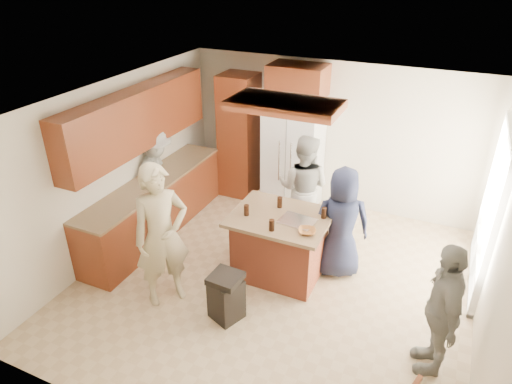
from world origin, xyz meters
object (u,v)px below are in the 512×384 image
at_px(person_counter, 157,177).
at_px(kitchen_island, 280,245).
at_px(person_behind_left, 303,188).
at_px(person_front_left, 162,236).
at_px(person_behind_right, 341,223).
at_px(trash_bin, 226,296).
at_px(person_side_right, 442,309).
at_px(refrigerator, 293,158).

distance_m(person_counter, kitchen_island, 2.38).
bearing_deg(person_behind_left, person_counter, 12.03).
relative_size(person_front_left, person_counter, 1.15).
bearing_deg(person_behind_right, person_counter, -23.47).
height_order(person_behind_left, trash_bin, person_behind_left).
distance_m(kitchen_island, trash_bin, 1.11).
bearing_deg(trash_bin, person_front_left, 179.41).
bearing_deg(person_side_right, person_behind_right, -145.02).
bearing_deg(person_side_right, kitchen_island, -125.30).
bearing_deg(trash_bin, person_behind_left, 84.13).
height_order(person_front_left, person_counter, person_front_left).
xyz_separation_m(person_counter, kitchen_island, (2.31, -0.47, -0.35)).
distance_m(person_counter, refrigerator, 2.28).
bearing_deg(person_front_left, person_side_right, -48.21).
relative_size(person_counter, trash_bin, 2.61).
distance_m(person_behind_left, person_counter, 2.33).
relative_size(person_behind_left, person_behind_right, 1.06).
bearing_deg(refrigerator, person_behind_left, -60.31).
bearing_deg(person_behind_left, kitchen_island, 89.97).
distance_m(person_behind_left, kitchen_island, 1.12).
bearing_deg(refrigerator, person_side_right, -46.08).
distance_m(person_front_left, person_side_right, 3.24).
xyz_separation_m(person_behind_right, kitchen_island, (-0.73, -0.37, -0.32)).
distance_m(person_behind_left, person_side_right, 2.84).
xyz_separation_m(person_counter, trash_bin, (2.04, -1.54, -0.50)).
distance_m(person_front_left, refrigerator, 3.03).
xyz_separation_m(person_behind_left, trash_bin, (-0.22, -2.13, -0.52)).
bearing_deg(person_side_right, trash_bin, -97.83).
bearing_deg(kitchen_island, person_front_left, -136.94).
height_order(refrigerator, kitchen_island, refrigerator).
xyz_separation_m(person_front_left, kitchen_island, (1.13, 1.06, -0.47)).
xyz_separation_m(person_behind_left, kitchen_island, (0.05, -1.06, -0.36)).
xyz_separation_m(person_behind_right, refrigerator, (-1.26, 1.53, 0.11)).
relative_size(person_front_left, person_side_right, 1.20).
bearing_deg(person_counter, trash_bin, -135.71).
bearing_deg(person_behind_left, person_side_right, 136.13).
bearing_deg(person_behind_right, trash_bin, 33.79).
relative_size(person_side_right, trash_bin, 2.49).
bearing_deg(person_counter, person_front_left, -151.23).
bearing_deg(refrigerator, person_counter, -141.03).
distance_m(person_front_left, person_behind_left, 2.38).
height_order(person_behind_left, refrigerator, refrigerator).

